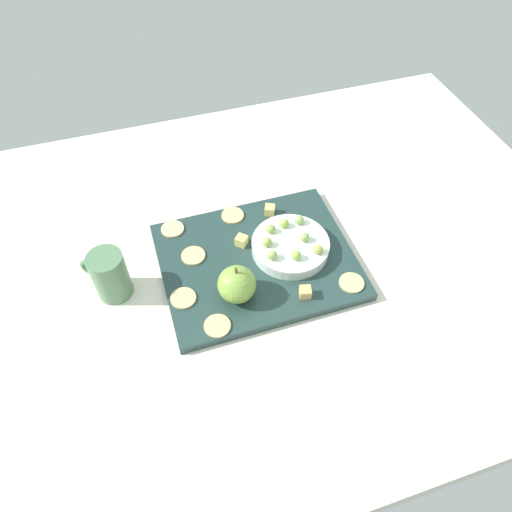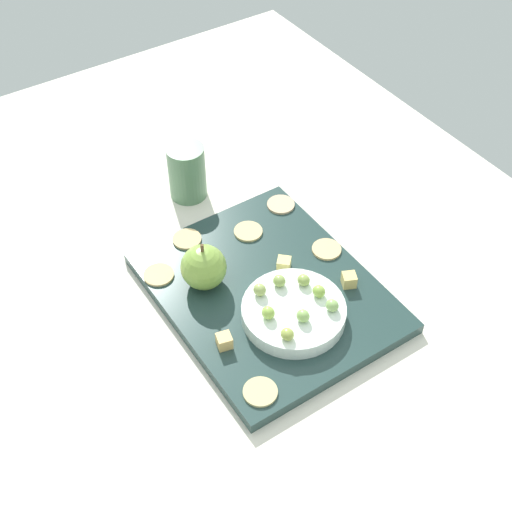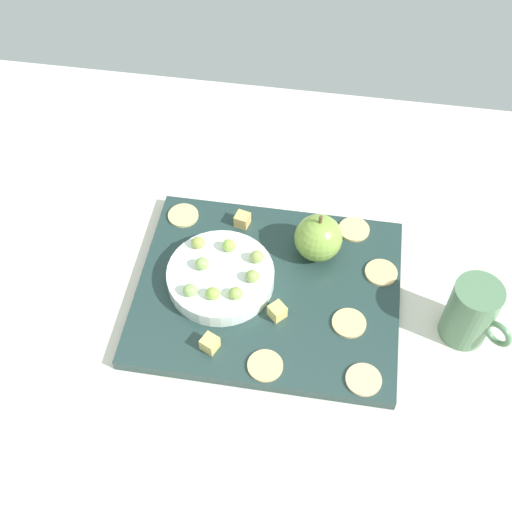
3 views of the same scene
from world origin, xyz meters
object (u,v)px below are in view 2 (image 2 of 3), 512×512
object	(u,v)px
serving_dish	(294,312)
cracker_3	(327,249)
cheese_cube_1	(284,264)
grape_7	(268,313)
grape_1	(279,281)
grape_2	(303,316)
cup	(187,171)
cracker_0	(281,205)
cracker_2	(248,231)
cheese_cube_2	(349,280)
grape_6	(304,280)
cheese_cube_0	(224,341)
apple_whole	(204,267)
cracker_5	(159,275)
platter	(267,292)
grape_5	(319,291)
grape_3	(287,334)
cracker_4	(260,392)
grape_0	(332,305)
grape_4	(260,290)
cracker_1	(187,239)

from	to	relation	value
serving_dish	cracker_3	bearing A→B (deg)	123.61
cheese_cube_1	grape_7	world-z (taller)	grape_7
grape_1	grape_2	bearing A→B (deg)	-7.84
grape_2	cup	bearing A→B (deg)	176.53
grape_7	cracker_0	bearing A→B (deg)	141.12
cracker_2	cup	bearing A→B (deg)	-171.57
grape_2	cup	xyz separation A→B (cm)	(-36.65, 2.22, -0.12)
grape_7	cheese_cube_2	bearing A→B (deg)	90.34
cracker_3	grape_6	xyz separation A→B (cm)	(5.35, -8.59, 2.94)
cheese_cube_0	grape_7	bearing A→B (deg)	84.23
apple_whole	grape_6	distance (cm)	14.92
serving_dish	cracker_5	xyz separation A→B (cm)	(-18.00, -12.44, -0.97)
cheese_cube_1	grape_1	xyz separation A→B (cm)	(4.02, -3.70, 2.19)
platter	cracker_0	world-z (taller)	cracker_0
apple_whole	grape_5	distance (cm)	17.43
platter	grape_1	bearing A→B (deg)	15.94
apple_whole	cheese_cube_1	bearing A→B (deg)	69.99
cheese_cube_0	grape_3	xyz separation A→B (cm)	(5.18, 7.01, 2.12)
cracker_0	grape_7	xyz separation A→B (cm)	(20.38, -16.43, 3.06)
cracker_4	grape_1	size ratio (longest dim) A/B	2.35
platter	grape_0	bearing A→B (deg)	22.62
grape_3	grape_6	world-z (taller)	same
cheese_cube_2	grape_4	bearing A→B (deg)	-107.04
cracker_0	grape_0	size ratio (longest dim) A/B	2.35
cheese_cube_2	grape_4	distance (cm)	14.21
platter	grape_0	distance (cm)	11.72
cheese_cube_2	grape_5	distance (cm)	6.81
grape_3	grape_7	bearing A→B (deg)	-178.59
grape_3	grape_0	bearing A→B (deg)	94.55
cracker_5	grape_3	world-z (taller)	grape_3
grape_6	cheese_cube_1	bearing A→B (deg)	173.99
grape_1	grape_4	size ratio (longest dim) A/B	1.00
cracker_5	platter	bearing A→B (deg)	48.07
cup	cheese_cube_0	bearing A→B (deg)	-21.40
cracker_2	grape_4	size ratio (longest dim) A/B	2.35
grape_2	cracker_0	bearing A→B (deg)	151.65
cracker_5	grape_6	distance (cm)	22.37
cracker_0	grape_1	xyz separation A→B (cm)	(16.27, -11.69, 3.00)
cracker_0	cracker_3	xyz separation A→B (cm)	(12.70, -0.01, 0.00)
serving_dish	apple_whole	xyz separation A→B (cm)	(-12.88, -7.29, 2.28)
apple_whole	cheese_cube_0	distance (cm)	12.49
cheese_cube_0	grape_5	size ratio (longest dim) A/B	1.02
cheese_cube_2	grape_5	world-z (taller)	grape_5
apple_whole	cheese_cube_2	world-z (taller)	apple_whole
grape_4	cracker_5	bearing A→B (deg)	-143.86
grape_4	cracker_0	bearing A→B (deg)	137.04
cracker_3	apple_whole	bearing A→B (deg)	-103.45
cracker_1	grape_3	xyz separation A→B (cm)	(26.36, 1.01, 2.94)
cracker_3	grape_6	distance (cm)	10.53
cracker_0	grape_2	distance (cm)	26.88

